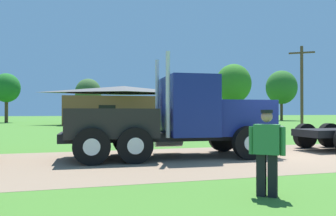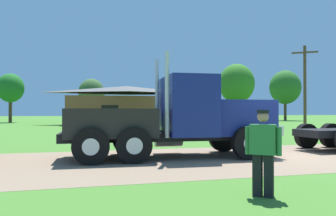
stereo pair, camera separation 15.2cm
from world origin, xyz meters
name	(u,v)px [view 1 (the left image)]	position (x,y,z in m)	size (l,w,h in m)	color
ground_plane	(272,156)	(0.00, 0.00, 0.00)	(200.00, 200.00, 0.00)	#407328
dirt_track	(272,156)	(0.00, 0.00, 0.00)	(120.00, 6.25, 0.01)	#866E56
truck_foreground_white	(175,120)	(-3.28, 0.71, 1.26)	(7.28, 2.88, 3.43)	black
visitor_walking_mid	(267,149)	(-3.16, -4.71, 0.86)	(0.53, 0.49, 1.59)	#33723F
visitor_far_side	(145,126)	(-3.35, 5.56, 0.85)	(0.52, 0.50, 1.58)	silver
shed_building	(124,106)	(-1.09, 29.06, 2.18)	(14.47, 7.21, 4.52)	brown
utility_pole_near	(302,84)	(13.04, 15.39, 3.95)	(1.89, 1.36, 7.42)	brown
tree_left	(6,88)	(-15.64, 39.25, 4.68)	(3.58, 3.58, 6.69)	#513823
tree_mid	(88,93)	(-4.72, 42.08, 4.33)	(3.96, 3.96, 6.53)	#513823
tree_right	(233,84)	(14.25, 31.23, 5.31)	(4.85, 4.85, 8.00)	#513823
tree_far_right	(281,87)	(26.53, 38.11, 5.50)	(5.09, 5.09, 8.32)	#513823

